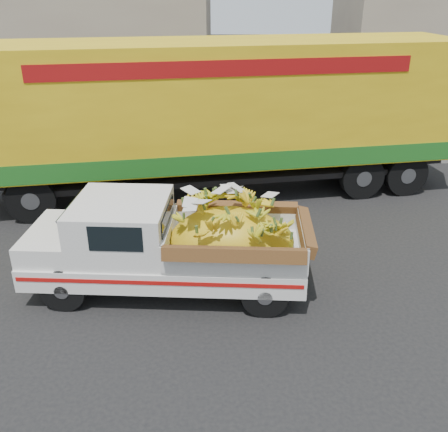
{
  "coord_description": "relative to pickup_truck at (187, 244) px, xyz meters",
  "views": [
    {
      "loc": [
        1.69,
        -7.74,
        4.99
      ],
      "look_at": [
        1.68,
        0.45,
        1.17
      ],
      "focal_mm": 40.0,
      "sensor_mm": 36.0,
      "label": 1
    }
  ],
  "objects": [
    {
      "name": "curb",
      "position": [
        -1.04,
        7.04,
        -0.82
      ],
      "size": [
        60.0,
        0.25,
        0.15
      ],
      "primitive_type": "cube",
      "color": "gray",
      "rests_on": "ground"
    },
    {
      "name": "semi_trailer",
      "position": [
        0.52,
        4.59,
        1.22
      ],
      "size": [
        12.08,
        4.6,
        3.8
      ],
      "rotation": [
        0.0,
        0.0,
        0.18
      ],
      "color": "black",
      "rests_on": "ground"
    },
    {
      "name": "pickup_truck",
      "position": [
        0.0,
        0.0,
        0.0
      ],
      "size": [
        4.86,
        1.97,
        1.67
      ],
      "rotation": [
        0.0,
        0.0,
        -0.05
      ],
      "color": "black",
      "rests_on": "ground"
    },
    {
      "name": "sidewalk",
      "position": [
        -1.04,
        9.14,
        -0.83
      ],
      "size": [
        60.0,
        4.0,
        0.14
      ],
      "primitive_type": "cube",
      "color": "gray",
      "rests_on": "ground"
    },
    {
      "name": "building_left",
      "position": [
        -9.04,
        15.04,
        1.6
      ],
      "size": [
        18.0,
        6.0,
        5.0
      ],
      "primitive_type": "cube",
      "color": "gray",
      "rests_on": "ground"
    },
    {
      "name": "ground",
      "position": [
        -1.04,
        0.11,
        -0.9
      ],
      "size": [
        100.0,
        100.0,
        0.0
      ],
      "primitive_type": "plane",
      "color": "black",
      "rests_on": "ground"
    }
  ]
}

